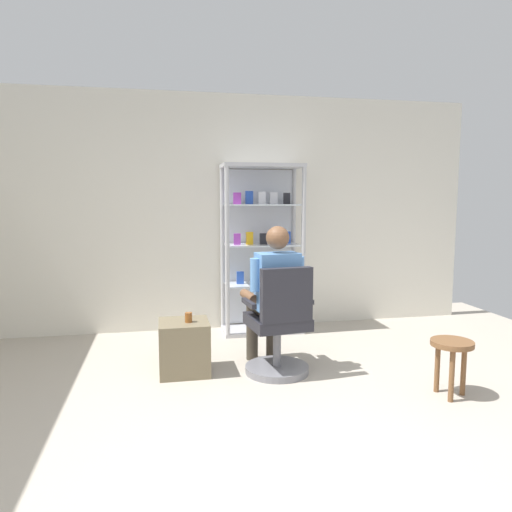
% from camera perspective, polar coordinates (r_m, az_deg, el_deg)
% --- Properties ---
extents(ground_plane, '(7.20, 7.20, 0.00)m').
position_cam_1_polar(ground_plane, '(3.04, 4.21, -23.17)').
color(ground_plane, '#B2A899').
extents(back_wall, '(6.00, 0.10, 2.70)m').
position_cam_1_polar(back_wall, '(5.58, -3.95, 5.14)').
color(back_wall, silver).
rests_on(back_wall, ground).
extents(display_cabinet_main, '(0.90, 0.45, 1.90)m').
position_cam_1_polar(display_cabinet_main, '(5.44, 0.59, 1.08)').
color(display_cabinet_main, '#B7B7BC').
rests_on(display_cabinet_main, ground).
extents(office_chair, '(0.59, 0.56, 0.96)m').
position_cam_1_polar(office_chair, '(4.14, 2.83, -8.89)').
color(office_chair, slate).
rests_on(office_chair, ground).
extents(seated_shopkeeper, '(0.52, 0.60, 1.29)m').
position_cam_1_polar(seated_shopkeeper, '(4.22, 2.04, -4.15)').
color(seated_shopkeeper, '#3F382D').
rests_on(seated_shopkeeper, ground).
extents(storage_crate, '(0.43, 0.41, 0.46)m').
position_cam_1_polar(storage_crate, '(4.28, -8.60, -10.75)').
color(storage_crate, '#72664C').
rests_on(storage_crate, ground).
extents(tea_glass, '(0.06, 0.06, 0.09)m').
position_cam_1_polar(tea_glass, '(4.17, -8.09, -7.30)').
color(tea_glass, brown).
rests_on(tea_glass, storage_crate).
extents(wooden_stool, '(0.32, 0.32, 0.44)m').
position_cam_1_polar(wooden_stool, '(4.01, 22.40, -10.60)').
color(wooden_stool, brown).
rests_on(wooden_stool, ground).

